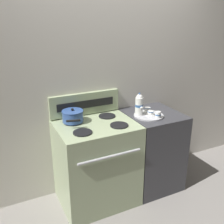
{
  "coord_description": "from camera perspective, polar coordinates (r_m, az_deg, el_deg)",
  "views": [
    {
      "loc": [
        -1.2,
        -2.22,
        1.92
      ],
      "look_at": [
        -0.09,
        0.05,
        0.98
      ],
      "focal_mm": 42.0,
      "sensor_mm": 36.0,
      "label": 1
    }
  ],
  "objects": [
    {
      "name": "teacup_left",
      "position": [
        2.9,
        7.74,
        0.51
      ],
      "size": [
        0.1,
        0.1,
        0.05
      ],
      "color": "white",
      "rests_on": "serving_tray"
    },
    {
      "name": "control_panel",
      "position": [
        2.8,
        -5.87,
        1.84
      ],
      "size": [
        0.77,
        0.05,
        0.23
      ],
      "color": "#9EAD84",
      "rests_on": "stove"
    },
    {
      "name": "wall_back",
      "position": [
        2.93,
        -0.93,
        4.23
      ],
      "size": [
        6.0,
        0.05,
        2.2
      ],
      "color": "beige",
      "rests_on": "ground"
    },
    {
      "name": "serving_tray",
      "position": [
        2.82,
        7.98,
        -0.76
      ],
      "size": [
        0.32,
        0.32,
        0.01
      ],
      "color": "#B2B2B7",
      "rests_on": "side_counter"
    },
    {
      "name": "saucepan",
      "position": [
        2.64,
        -8.54,
        -0.88
      ],
      "size": [
        0.22,
        0.3,
        0.14
      ],
      "color": "#335193",
      "rests_on": "stove"
    },
    {
      "name": "ground_plane",
      "position": [
        3.17,
        1.89,
        -16.88
      ],
      "size": [
        6.0,
        6.0,
        0.0
      ],
      "primitive_type": "plane",
      "color": "gray"
    },
    {
      "name": "teacup_right",
      "position": [
        2.8,
        8.37,
        -0.26
      ],
      "size": [
        0.1,
        0.1,
        0.05
      ],
      "color": "white",
      "rests_on": "serving_tray"
    },
    {
      "name": "teapot",
      "position": [
        2.77,
        5.98,
        1.59
      ],
      "size": [
        0.09,
        0.14,
        0.25
      ],
      "color": "white",
      "rests_on": "serving_tray"
    },
    {
      "name": "stove",
      "position": [
        2.81,
        -3.35,
        -11.1
      ],
      "size": [
        0.79,
        0.65,
        0.91
      ],
      "color": "#9EAD84",
      "rests_on": "ground"
    },
    {
      "name": "creamer_jug",
      "position": [
        2.75,
        9.99,
        -0.56
      ],
      "size": [
        0.06,
        0.06,
        0.06
      ],
      "color": "white",
      "rests_on": "serving_tray"
    },
    {
      "name": "side_counter",
      "position": [
        3.1,
        8.57,
        -8.08
      ],
      "size": [
        0.57,
        0.62,
        0.9
      ],
      "color": "#38383D",
      "rests_on": "ground"
    }
  ]
}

